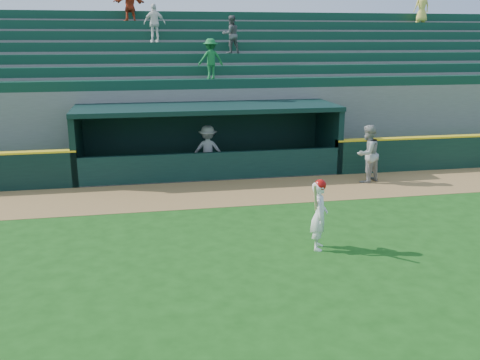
# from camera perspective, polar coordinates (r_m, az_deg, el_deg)

# --- Properties ---
(ground) EXTENTS (120.00, 120.00, 0.00)m
(ground) POSITION_cam_1_polar(r_m,az_deg,el_deg) (12.54, 1.41, -7.61)
(ground) COLOR #164912
(ground) RESTS_ON ground
(warning_track) EXTENTS (40.00, 3.00, 0.01)m
(warning_track) POSITION_cam_1_polar(r_m,az_deg,el_deg) (17.09, -2.11, -1.39)
(warning_track) COLOR olive
(warning_track) RESTS_ON ground
(dugout_player_front) EXTENTS (1.20, 1.12, 1.98)m
(dugout_player_front) POSITION_cam_1_polar(r_m,az_deg,el_deg) (18.69, 13.43, 2.74)
(dugout_player_front) COLOR #989893
(dugout_player_front) RESTS_ON ground
(dugout_player_inside) EXTENTS (1.25, 0.87, 1.78)m
(dugout_player_inside) POSITION_cam_1_polar(r_m,az_deg,el_deg) (19.31, -3.43, 3.20)
(dugout_player_inside) COLOR #A0A09A
(dugout_player_inside) RESTS_ON ground
(dugout) EXTENTS (9.40, 2.80, 2.46)m
(dugout) POSITION_cam_1_polar(r_m,az_deg,el_deg) (19.78, -3.55, 4.87)
(dugout) COLOR slate
(dugout) RESTS_ON ground
(stands) EXTENTS (34.50, 6.26, 7.03)m
(stands) POSITION_cam_1_polar(r_m,az_deg,el_deg) (24.13, -5.05, 9.13)
(stands) COLOR slate
(stands) RESTS_ON ground
(batter_at_plate) EXTENTS (0.60, 0.80, 1.70)m
(batter_at_plate) POSITION_cam_1_polar(r_m,az_deg,el_deg) (12.55, 8.44, -3.61)
(batter_at_plate) COLOR white
(batter_at_plate) RESTS_ON ground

